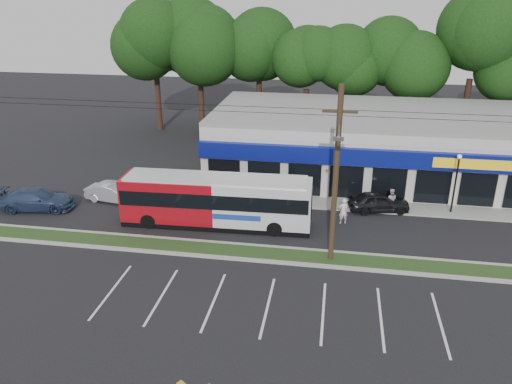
{
  "coord_description": "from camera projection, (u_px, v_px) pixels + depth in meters",
  "views": [
    {
      "loc": [
        2.88,
        -24.18,
        14.44
      ],
      "look_at": [
        -1.97,
        5.0,
        2.25
      ],
      "focal_mm": 35.0,
      "sensor_mm": 36.0,
      "label": 1
    }
  ],
  "objects": [
    {
      "name": "sidewalk",
      "position": [
        362.0,
        206.0,
        35.43
      ],
      "size": [
        32.0,
        2.2,
        0.1
      ],
      "primitive_type": "cube",
      "color": "#9E9E93",
      "rests_on": "ground"
    },
    {
      "name": "metrobus",
      "position": [
        216.0,
        200.0,
        32.11
      ],
      "size": [
        12.31,
        2.97,
        3.29
      ],
      "rotation": [
        0.0,
        0.0,
        0.03
      ],
      "color": "maroon",
      "rests_on": "ground"
    },
    {
      "name": "car_blue",
      "position": [
        37.0,
        199.0,
        34.74
      ],
      "size": [
        5.35,
        2.85,
        1.48
      ],
      "primitive_type": "imported",
      "rotation": [
        0.0,
        0.0,
        1.73
      ],
      "color": "navy",
      "rests_on": "ground"
    },
    {
      "name": "car_dark",
      "position": [
        379.0,
        202.0,
        34.42
      ],
      "size": [
        4.37,
        2.41,
        1.41
      ],
      "primitive_type": "imported",
      "rotation": [
        0.0,
        0.0,
        1.76
      ],
      "color": "black",
      "rests_on": "ground"
    },
    {
      "name": "tree_line",
      "position": [
        353.0,
        55.0,
        47.9
      ],
      "size": [
        46.76,
        6.76,
        11.83
      ],
      "color": "black",
      "rests_on": "ground"
    },
    {
      "name": "strip_mall",
      "position": [
        368.0,
        143.0,
        40.67
      ],
      "size": [
        25.0,
        12.55,
        5.3
      ],
      "color": "beige",
      "rests_on": "ground"
    },
    {
      "name": "ground",
      "position": [
        276.0,
        265.0,
        28.0
      ],
      "size": [
        120.0,
        120.0,
        0.0
      ],
      "primitive_type": "plane",
      "color": "black",
      "rests_on": "ground"
    },
    {
      "name": "lamp_post",
      "position": [
        456.0,
        177.0,
        33.34
      ],
      "size": [
        0.3,
        0.3,
        4.25
      ],
      "color": "black",
      "rests_on": "ground"
    },
    {
      "name": "pedestrian_b",
      "position": [
        391.0,
        200.0,
        34.39
      ],
      "size": [
        0.84,
        0.67,
        1.66
      ],
      "primitive_type": "imported",
      "rotation": [
        0.0,
        0.0,
        3.08
      ],
      "color": "beige",
      "rests_on": "ground"
    },
    {
      "name": "car_silver",
      "position": [
        113.0,
        193.0,
        36.04
      ],
      "size": [
        4.23,
        1.99,
        1.34
      ],
      "primitive_type": "imported",
      "rotation": [
        0.0,
        0.0,
        1.43
      ],
      "color": "#ABADB3",
      "rests_on": "ground"
    },
    {
      "name": "pedestrian_a",
      "position": [
        343.0,
        211.0,
        32.58
      ],
      "size": [
        0.74,
        0.61,
        1.75
      ],
      "primitive_type": "imported",
      "rotation": [
        0.0,
        0.0,
        3.49
      ],
      "color": "white",
      "rests_on": "ground"
    },
    {
      "name": "utility_pole",
      "position": [
        333.0,
        171.0,
        26.35
      ],
      "size": [
        50.0,
        2.77,
        10.0
      ],
      "color": "black",
      "rests_on": "ground"
    },
    {
      "name": "grass_strip",
      "position": [
        278.0,
        255.0,
        28.89
      ],
      "size": [
        40.0,
        1.6,
        0.12
      ],
      "primitive_type": "cube",
      "color": "#263D19",
      "rests_on": "ground"
    },
    {
      "name": "curb_north",
      "position": [
        280.0,
        248.0,
        29.66
      ],
      "size": [
        40.0,
        0.25,
        0.14
      ],
      "primitive_type": "cube",
      "color": "#9E9E93",
      "rests_on": "ground"
    },
    {
      "name": "curb_south",
      "position": [
        276.0,
        262.0,
        28.11
      ],
      "size": [
        40.0,
        0.25,
        0.14
      ],
      "primitive_type": "cube",
      "color": "#9E9E93",
      "rests_on": "ground"
    }
  ]
}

